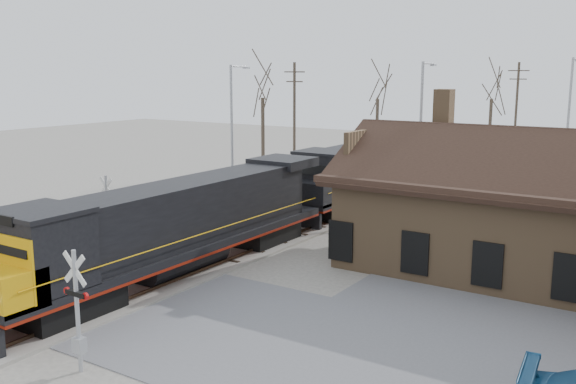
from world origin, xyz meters
name	(u,v)px	position (x,y,z in m)	size (l,w,h in m)	color
ground	(120,298)	(0.00, 0.00, 0.00)	(140.00, 140.00, 0.00)	#AAA59A
road	(120,297)	(0.00, 0.00, 0.01)	(60.00, 9.00, 0.03)	slate
track_main	(315,222)	(0.00, 15.00, 0.07)	(3.40, 90.00, 0.24)	#AAA59A
track_siding	(253,213)	(-4.50, 15.00, 0.07)	(3.40, 90.00, 0.24)	#AAA59A
depot	(515,218)	(11.99, 12.00, 2.41)	(15.20, 9.31, 7.90)	olive
locomotive_lead	(171,227)	(0.00, 3.01, 2.22)	(2.84, 19.01, 4.22)	black
locomotive_trailing	(371,170)	(0.00, 22.29, 2.22)	(2.84, 19.01, 3.99)	black
crossbuck_near	(78,315)	(3.85, -5.02, 1.77)	(1.06, 0.28, 3.72)	#A5A8AD
crossbuck_far	(108,214)	(-5.81, 4.63, 1.77)	(1.06, 0.28, 3.71)	#A5A8AD
streetlight_a	(233,126)	(-7.80, 17.38, 5.12)	(0.25, 2.04, 9.16)	#A5A8AD
streetlight_b	(421,131)	(4.28, 20.25, 5.19)	(0.25, 2.04, 9.31)	#A5A8AD
streetlight_c	(569,118)	(10.25, 33.57, 5.40)	(0.25, 2.04, 9.71)	#A5A8AD
utility_pole_a	(294,117)	(-10.68, 29.51, 4.97)	(2.00, 0.24, 9.49)	#382D23
utility_pole_b	(516,110)	(3.08, 47.85, 5.03)	(2.00, 0.24, 9.60)	#382D23
tree_a	(263,85)	(-13.77, 29.24, 7.54)	(4.33, 4.33, 10.60)	#382D23
tree_b	(378,88)	(-7.50, 39.08, 7.19)	(4.12, 4.12, 10.10)	#382D23
tree_c	(492,88)	(1.02, 46.53, 7.14)	(4.10, 4.10, 10.03)	#382D23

